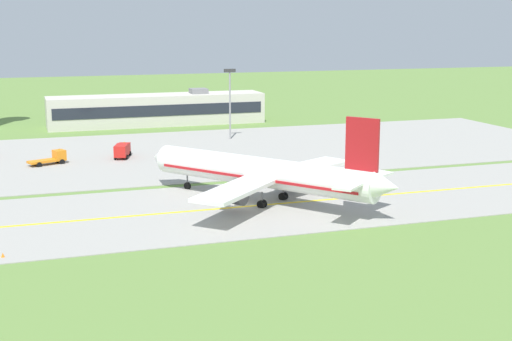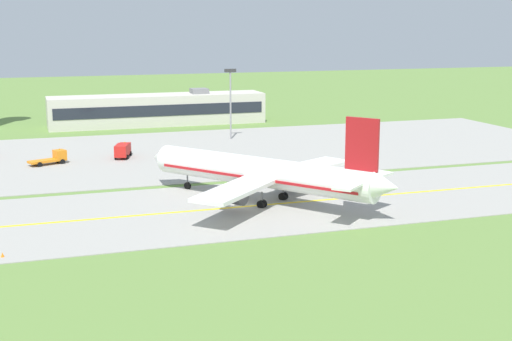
{
  "view_description": "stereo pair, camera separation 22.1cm",
  "coord_description": "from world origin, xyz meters",
  "px_view_note": "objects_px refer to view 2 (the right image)",
  "views": [
    {
      "loc": [
        -27.06,
        -86.84,
        23.91
      ],
      "look_at": [
        3.27,
        4.01,
        4.0
      ],
      "focal_mm": 49.85,
      "sensor_mm": 36.0,
      "label": 1
    },
    {
      "loc": [
        -26.85,
        -86.91,
        23.91
      ],
      "look_at": [
        3.27,
        4.01,
        4.0
      ],
      "focal_mm": 49.85,
      "sensor_mm": 36.0,
      "label": 2
    }
  ],
  "objects_px": {
    "service_truck_catering": "(123,150)",
    "airplane_lead": "(264,173)",
    "service_truck_baggage": "(53,158)",
    "apron_light_mast": "(230,95)"
  },
  "relations": [
    {
      "from": "airplane_lead",
      "to": "apron_light_mast",
      "type": "height_order",
      "value": "apron_light_mast"
    },
    {
      "from": "airplane_lead",
      "to": "apron_light_mast",
      "type": "bearing_deg",
      "value": 78.4
    },
    {
      "from": "service_truck_catering",
      "to": "airplane_lead",
      "type": "bearing_deg",
      "value": -70.65
    },
    {
      "from": "service_truck_baggage",
      "to": "service_truck_catering",
      "type": "distance_m",
      "value": 12.44
    },
    {
      "from": "service_truck_catering",
      "to": "service_truck_baggage",
      "type": "bearing_deg",
      "value": -170.35
    },
    {
      "from": "service_truck_baggage",
      "to": "apron_light_mast",
      "type": "height_order",
      "value": "apron_light_mast"
    },
    {
      "from": "airplane_lead",
      "to": "apron_light_mast",
      "type": "distance_m",
      "value": 54.19
    },
    {
      "from": "airplane_lead",
      "to": "service_truck_catering",
      "type": "distance_m",
      "value": 41.09
    },
    {
      "from": "airplane_lead",
      "to": "service_truck_baggage",
      "type": "distance_m",
      "value": 44.91
    },
    {
      "from": "airplane_lead",
      "to": "service_truck_catering",
      "type": "relative_size",
      "value": 5.33
    }
  ]
}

